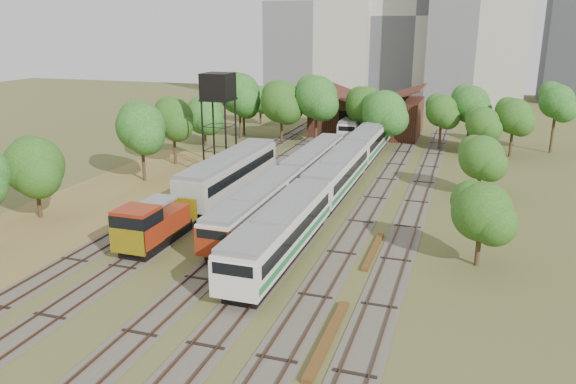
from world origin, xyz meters
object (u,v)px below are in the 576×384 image
(railcar_red_set, at_px, (289,181))
(shunter_locomotive, at_px, (150,226))
(railcar_green_set, at_px, (337,174))
(water_tower, at_px, (218,89))

(railcar_red_set, distance_m, shunter_locomotive, 16.52)
(railcar_red_set, height_order, shunter_locomotive, shunter_locomotive)
(railcar_green_set, relative_size, shunter_locomotive, 6.43)
(water_tower, bearing_deg, railcar_green_set, -14.40)
(water_tower, bearing_deg, shunter_locomotive, -78.52)
(shunter_locomotive, xyz_separation_m, water_tower, (-4.53, 22.34, 7.71))
(railcar_green_set, height_order, water_tower, water_tower)
(railcar_red_set, xyz_separation_m, water_tower, (-10.53, 6.94, 7.72))
(railcar_red_set, bearing_deg, railcar_green_set, 38.73)
(railcar_green_set, height_order, shunter_locomotive, railcar_green_set)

